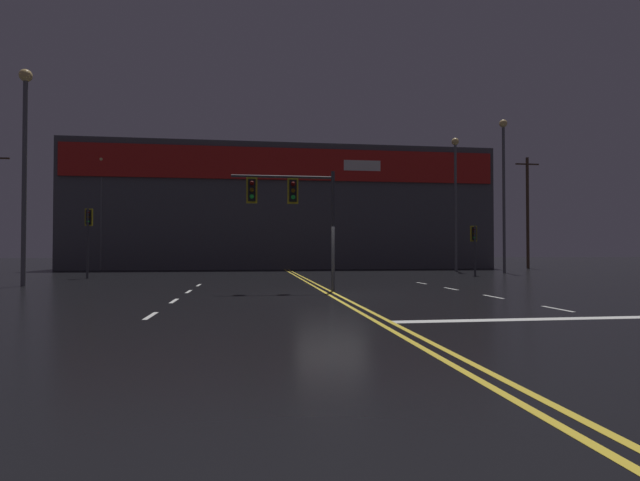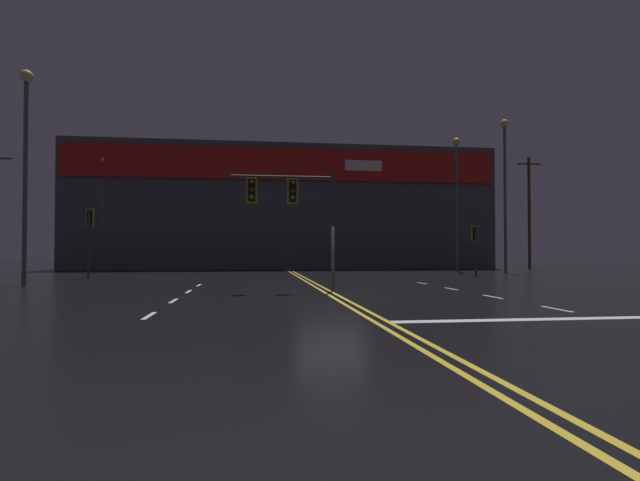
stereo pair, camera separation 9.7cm
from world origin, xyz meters
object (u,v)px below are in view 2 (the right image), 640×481
traffic_signal_median (290,200)px  streetlight_near_left (457,187)px  traffic_signal_corner_northwest (89,227)px  streetlight_near_right (26,148)px  streetlight_far_right (505,177)px  traffic_signal_corner_northeast (475,239)px  streetlight_far_left (103,197)px

traffic_signal_median → streetlight_near_left: (14.10, 17.49, 2.98)m
traffic_signal_median → traffic_signal_corner_northwest: size_ratio=1.17×
streetlight_near_left → streetlight_near_right: streetlight_near_left is taller
streetlight_far_right → traffic_signal_median: bearing=-138.7°
streetlight_near_right → streetlight_far_right: bearing=19.4°
traffic_signal_corner_northeast → traffic_signal_corner_northwest: 23.11m
streetlight_far_left → streetlight_far_right: size_ratio=0.83×
traffic_signal_corner_northwest → streetlight_far_right: streetlight_far_right is taller
streetlight_near_left → streetlight_far_left: streetlight_near_left is taller
streetlight_near_right → streetlight_far_left: (-1.94, 18.25, -0.27)m
streetlight_far_right → streetlight_near_left: bearing=127.1°
traffic_signal_median → streetlight_far_left: bearing=120.4°
traffic_signal_median → traffic_signal_corner_northwest: traffic_signal_median is taller
traffic_signal_corner_northeast → traffic_signal_corner_northwest: (-23.11, 0.03, 0.62)m
streetlight_near_left → streetlight_far_left: bearing=169.0°
traffic_signal_median → traffic_signal_corner_northeast: size_ratio=1.48×
streetlight_near_left → streetlight_far_left: (-27.53, 5.35, -0.61)m
streetlight_near_right → streetlight_far_right: streetlight_far_right is taller
traffic_signal_median → traffic_signal_corner_northwest: bearing=134.8°
traffic_signal_corner_northwest → streetlight_near_left: 25.92m
traffic_signal_corner_northwest → streetlight_far_right: bearing=7.7°
streetlight_far_left → traffic_signal_corner_northwest: bearing=-77.2°
streetlight_near_left → traffic_signal_corner_northeast: bearing=-103.8°
traffic_signal_corner_northwest → streetlight_far_right: size_ratio=0.36×
traffic_signal_corner_northeast → traffic_signal_corner_northwest: traffic_signal_corner_northwest is taller
streetlight_near_right → streetlight_far_right: 29.59m
traffic_signal_median → streetlight_far_left: streetlight_far_left is taller
streetlight_near_right → traffic_signal_corner_northeast: bearing=14.4°
traffic_signal_corner_northwest → streetlight_far_left: size_ratio=0.43×
streetlight_near_right → traffic_signal_median: bearing=-21.8°
streetlight_near_left → streetlight_near_right: bearing=-153.3°
streetlight_far_left → streetlight_near_right: bearing=-83.9°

